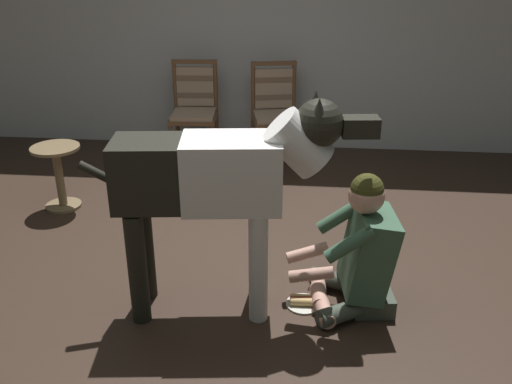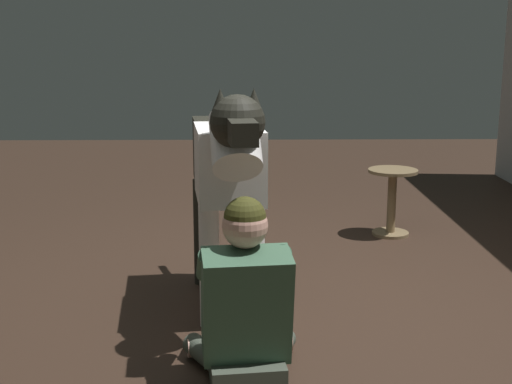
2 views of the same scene
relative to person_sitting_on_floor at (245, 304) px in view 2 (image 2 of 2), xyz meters
name	(u,v)px [view 2 (image 2 of 2)]	position (x,y,z in m)	size (l,w,h in m)	color
ground_plane	(278,302)	(-0.93, 0.20, -0.36)	(13.68, 13.68, 0.00)	#332319
person_sitting_on_floor	(245,304)	(0.00, 0.00, 0.00)	(0.68, 0.57, 0.88)	#444C40
large_dog	(228,168)	(-0.82, -0.10, 0.49)	(1.65, 0.45, 1.34)	silver
hot_dog_on_plate	(238,342)	(-0.32, -0.04, -0.34)	(0.22, 0.22, 0.06)	silver
round_side_table	(392,196)	(-2.39, 1.19, -0.04)	(0.40, 0.40, 0.54)	olive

